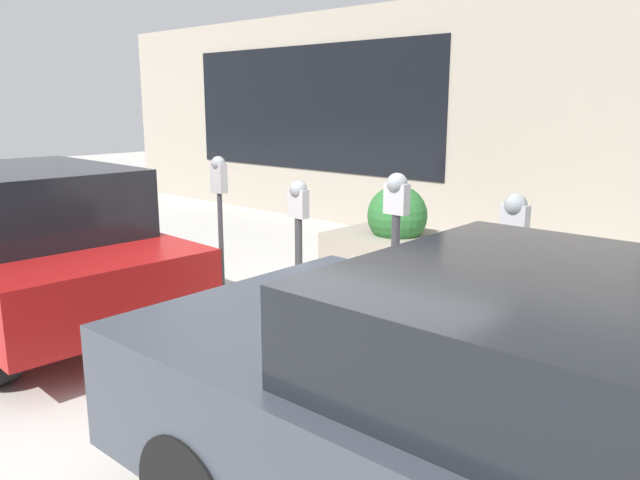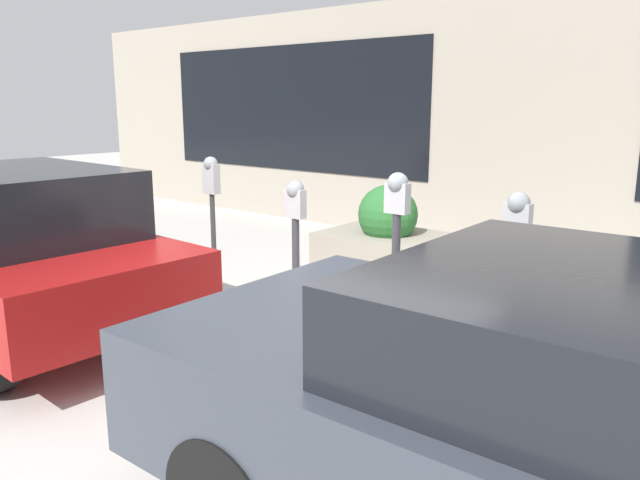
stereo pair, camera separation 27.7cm
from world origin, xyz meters
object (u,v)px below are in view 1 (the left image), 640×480
object	(u,v)px
planter_box	(396,248)
parking_meter_fourth	(219,194)
parking_meter_nearest	(513,248)
parking_meter_second	(396,229)
parked_car_middle	(26,243)
parked_car_front	(594,445)
parking_meter_middle	(298,224)

from	to	relation	value
planter_box	parking_meter_fourth	bearing A→B (deg)	59.86
parking_meter_nearest	parking_meter_second	xyz separation A→B (m)	(0.99, 0.02, 0.00)
parking_meter_nearest	parked_car_middle	distance (m)	4.36
parking_meter_second	parked_car_front	bearing A→B (deg)	142.48
parking_meter_middle	parked_car_front	world-z (taller)	parked_car_front
parking_meter_second	planter_box	bearing A→B (deg)	-54.85
parking_meter_middle	parking_meter_fourth	size ratio (longest dim) A/B	0.90
planter_box	parked_car_middle	world-z (taller)	parked_car_middle
parking_meter_second	planter_box	size ratio (longest dim) A/B	1.05
parking_meter_nearest	parking_meter_second	distance (m)	0.99
parking_meter_fourth	planter_box	xyz separation A→B (m)	(-1.00, -1.72, -0.71)
parking_meter_nearest	parked_car_middle	bearing A→B (deg)	22.91
parking_meter_nearest	parked_car_front	bearing A→B (deg)	124.97
parking_meter_fourth	parking_meter_nearest	bearing A→B (deg)	-178.95
parking_meter_nearest	parking_meter_middle	bearing A→B (deg)	1.53
parking_meter_fourth	parked_car_middle	size ratio (longest dim) A/B	0.39
parked_car_front	parked_car_middle	bearing A→B (deg)	-0.81
parking_meter_nearest	parking_meter_middle	world-z (taller)	parking_meter_nearest
parking_meter_middle	parking_meter_second	bearing A→B (deg)	-177.94
parking_meter_middle	parked_car_middle	distance (m)	2.57
parked_car_middle	parking_meter_middle	bearing A→B (deg)	-137.96
parked_car_front	parking_meter_second	bearing A→B (deg)	-38.60
parking_meter_middle	planter_box	size ratio (longest dim) A/B	0.95
parking_meter_nearest	planter_box	xyz separation A→B (m)	(2.17, -1.67, -0.64)
parked_car_front	parking_meter_fourth	bearing A→B (deg)	-21.46
parking_meter_nearest	planter_box	distance (m)	2.81
parking_meter_nearest	parked_car_front	xyz separation A→B (m)	(-1.17, 1.67, -0.32)
planter_box	parked_car_middle	bearing A→B (deg)	61.31
parking_meter_middle	planter_box	world-z (taller)	parking_meter_middle
parking_meter_second	parked_car_middle	distance (m)	3.47
parking_meter_middle	parking_meter_fourth	distance (m)	1.14
parked_car_front	parked_car_middle	distance (m)	5.18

